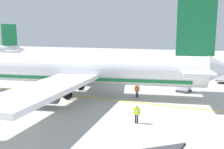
{
  "coord_description": "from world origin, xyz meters",
  "views": [
    {
      "loc": [
        -6.68,
        1.52,
        8.0
      ],
      "look_at": [
        23.59,
        13.72,
        2.63
      ],
      "focal_mm": 39.94,
      "sensor_mm": 36.0,
      "label": 1
    }
  ],
  "objects_px": {
    "cargo_container_mid": "(184,85)",
    "crew_marshaller": "(137,113)",
    "airliner_foreground": "(68,69)",
    "crew_loader_left": "(137,90)"
  },
  "relations": [
    {
      "from": "cargo_container_mid",
      "to": "crew_marshaller",
      "type": "relative_size",
      "value": 1.27
    },
    {
      "from": "airliner_foreground",
      "to": "cargo_container_mid",
      "type": "relative_size",
      "value": 19.87
    },
    {
      "from": "crew_marshaller",
      "to": "cargo_container_mid",
      "type": "bearing_deg",
      "value": -10.42
    },
    {
      "from": "airliner_foreground",
      "to": "crew_marshaller",
      "type": "bearing_deg",
      "value": -121.62
    },
    {
      "from": "cargo_container_mid",
      "to": "crew_marshaller",
      "type": "height_order",
      "value": "cargo_container_mid"
    },
    {
      "from": "crew_loader_left",
      "to": "airliner_foreground",
      "type": "bearing_deg",
      "value": 101.51
    },
    {
      "from": "cargo_container_mid",
      "to": "crew_loader_left",
      "type": "xyz_separation_m",
      "value": [
        -5.24,
        5.19,
        -0.04
      ]
    },
    {
      "from": "crew_marshaller",
      "to": "airliner_foreground",
      "type": "bearing_deg",
      "value": 58.38
    },
    {
      "from": "airliner_foreground",
      "to": "crew_marshaller",
      "type": "distance_m",
      "value": 13.82
    },
    {
      "from": "crew_marshaller",
      "to": "crew_loader_left",
      "type": "distance_m",
      "value": 9.33
    }
  ]
}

